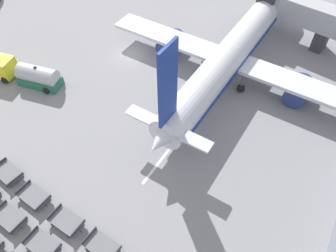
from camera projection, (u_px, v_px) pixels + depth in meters
ground_plane at (130, 55)px, 45.18m from camera, size 500.00×500.00×0.00m
airplane at (233, 52)px, 40.55m from camera, size 33.41×36.90×13.41m
fuel_tanker_primary at (31, 75)px, 40.60m from camera, size 8.74×4.47×2.86m
baggage_dolly_row_mid_a_col_b at (9, 218)px, 29.18m from camera, size 3.68×1.99×0.92m
baggage_dolly_row_mid_a_col_c at (42, 245)px, 27.60m from camera, size 3.66×1.94×0.92m
baggage_dolly_row_mid_b_col_a at (8, 173)px, 32.22m from camera, size 3.73×2.14×0.92m
baggage_dolly_row_mid_b_col_b at (34, 196)px, 30.56m from camera, size 3.68×1.99×0.92m
baggage_dolly_row_mid_b_col_c at (67, 221)px, 28.96m from camera, size 3.66×1.93×0.92m
baggage_dolly_row_mid_b_col_d at (102, 246)px, 27.52m from camera, size 3.69×2.00×0.92m
stand_guidance_stripe at (202, 107)px, 38.69m from camera, size 0.48×24.48×0.01m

